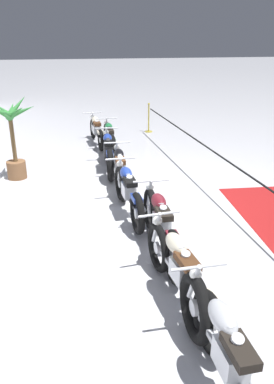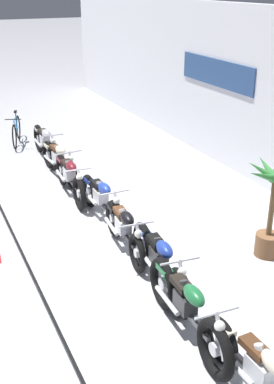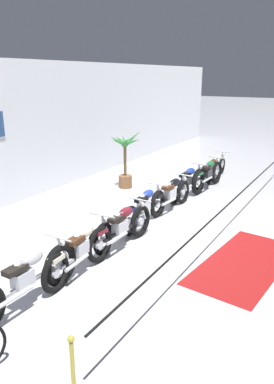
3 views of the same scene
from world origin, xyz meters
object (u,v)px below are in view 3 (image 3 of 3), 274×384
Objects in this scene: motorcycle_green_6 at (208,175)px; motorcycle_cream_7 at (216,167)px; motorcycle_black_4 at (171,195)px; potted_palm_left_of_row at (125,158)px; motorcycle_silver_0 at (26,281)px; motorcycle_cream_1 at (82,249)px; motorcycle_blue_3 at (145,208)px; stanchion_far_left at (213,224)px; motorcycle_maroon_2 at (122,228)px; motorcycle_blue_5 at (187,183)px; floor_banner at (245,263)px.

motorcycle_cream_7 is (1.42, 0.21, -0.03)m from motorcycle_green_6.
potted_palm_left_of_row is at bearing 62.04° from motorcycle_black_4.
motorcycle_black_4 is (5.54, -0.01, -0.02)m from motorcycle_silver_0.
motorcycle_cream_1 is 4.12m from motorcycle_black_4.
motorcycle_blue_3 is 0.19× the size of stanchion_far_left.
motorcycle_green_6 is 0.20× the size of stanchion_far_left.
motorcycle_silver_0 is 1.04× the size of motorcycle_green_6.
motorcycle_maroon_2 is 0.99× the size of motorcycle_blue_5.
potted_palm_left_of_row is (2.62, 2.24, 0.57)m from motorcycle_blue_3.
motorcycle_silver_0 is 1.06× the size of motorcycle_maroon_2.
motorcycle_maroon_2 is at bearing -4.98° from motorcycle_cream_1.
floor_banner is at bearing -54.08° from motorcycle_cream_1.
stanchion_far_left is at bearing -149.32° from motorcycle_blue_5.
motorcycle_maroon_2 is 6.83m from motorcycle_cream_7.
motorcycle_blue_5 is (1.32, 0.06, 0.02)m from motorcycle_black_4.
motorcycle_silver_0 is at bearing 178.82° from motorcycle_green_6.
floor_banner is (-3.40, -5.07, -1.03)m from potted_palm_left_of_row.
motorcycle_blue_5 is 2.66m from motorcycle_cream_7.
motorcycle_silver_0 reaches higher than motorcycle_black_4.
motorcycle_cream_1 is 2.74m from motorcycle_blue_3.
motorcycle_maroon_2 reaches higher than motorcycle_black_4.
stanchion_far_left is (-4.76, -1.86, 0.27)m from motorcycle_green_6.
motorcycle_green_6 is at bearing 34.71° from floor_banner.
motorcycle_maroon_2 reaches higher than motorcycle_cream_7.
motorcycle_cream_1 reaches higher than floor_banner.
motorcycle_blue_3 is 2.70m from motorcycle_blue_5.
motorcycle_maroon_2 is 1.17× the size of potted_palm_left_of_row.
motorcycle_black_4 is 0.90× the size of motorcycle_blue_5.
motorcycle_green_6 reaches higher than motorcycle_cream_7.
stanchion_far_left is at bearing -137.40° from motorcycle_black_4.
motorcycle_cream_7 is at bearing 8.25° from motorcycle_green_6.
motorcycle_blue_5 is at bearing 44.95° from floor_banner.
motorcycle_blue_5 is at bearing 2.78° from motorcycle_black_4.
motorcycle_green_6 is 1.18× the size of potted_palm_left_of_row.
motorcycle_maroon_2 is at bearing -177.21° from motorcycle_black_4.
potted_palm_left_of_row reaches higher than motorcycle_cream_1.
motorcycle_maroon_2 reaches higher than motorcycle_cream_1.
motorcycle_cream_7 is at bearing 18.50° from stanchion_far_left.
motorcycle_silver_0 is 6.86m from motorcycle_blue_5.
potted_palm_left_of_row is at bearing 31.17° from motorcycle_maroon_2.
motorcycle_black_4 is at bearing -179.34° from motorcycle_cream_7.
motorcycle_blue_5 is 1.27m from motorcycle_green_6.
motorcycle_silver_0 is 1.16× the size of motorcycle_black_4.
potted_palm_left_of_row is (-1.33, 2.49, 0.55)m from motorcycle_green_6.
motorcycle_cream_1 is at bearing -1.40° from motorcycle_silver_0.
motorcycle_blue_5 reaches higher than motorcycle_blue_3.
potted_palm_left_of_row reaches higher than stanchion_far_left.
motorcycle_green_6 reaches higher than motorcycle_black_4.
motorcycle_black_4 is at bearing 176.44° from motorcycle_green_6.
motorcycle_maroon_2 is 4.17m from motorcycle_blue_5.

